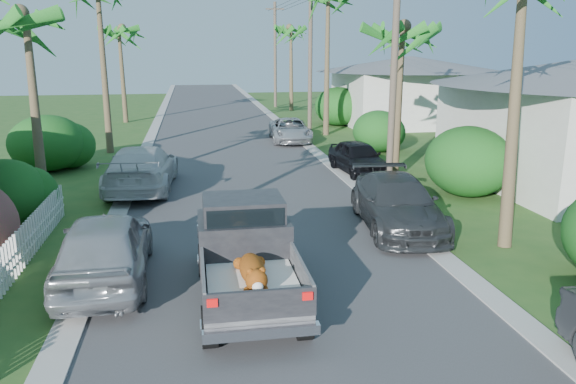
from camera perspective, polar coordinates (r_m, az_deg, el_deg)
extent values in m
cube|color=#38383A|center=(32.68, -6.40, 5.28)|extent=(8.00, 100.00, 0.02)
cube|color=#A5A39E|center=(32.72, -13.96, 4.99)|extent=(0.60, 100.00, 0.06)
cube|color=#A5A39E|center=(33.19, 1.07, 5.55)|extent=(0.60, 100.00, 0.06)
cylinder|color=black|center=(10.31, -7.98, -13.38)|extent=(0.28, 0.76, 0.76)
cylinder|color=black|center=(10.47, 1.59, -12.77)|extent=(0.28, 0.76, 0.76)
cylinder|color=black|center=(13.27, -8.46, -6.86)|extent=(0.28, 0.76, 0.76)
cylinder|color=black|center=(13.40, -1.13, -6.49)|extent=(0.28, 0.76, 0.76)
cube|color=slate|center=(10.83, -3.57, -10.41)|extent=(1.90, 2.40, 0.24)
cube|color=slate|center=(10.63, -8.60, -8.81)|extent=(0.06, 2.40, 0.55)
cube|color=slate|center=(10.80, 1.31, -8.25)|extent=(0.06, 2.40, 0.55)
cube|color=black|center=(9.62, -2.83, -11.36)|extent=(1.92, 0.08, 0.52)
cube|color=silver|center=(9.68, -2.68, -14.07)|extent=(1.98, 0.18, 0.18)
cube|color=red|center=(9.48, -7.70, -11.11)|extent=(0.18, 0.05, 0.14)
cube|color=red|center=(9.64, 2.00, -10.51)|extent=(0.18, 0.05, 0.14)
cube|color=black|center=(12.38, -4.53, -5.03)|extent=(1.94, 1.65, 1.10)
cube|color=black|center=(12.15, -4.60, -1.79)|extent=(1.70, 1.35, 0.55)
cube|color=black|center=(11.52, -4.29, -2.85)|extent=(1.60, 0.05, 0.45)
cube|color=black|center=(13.60, -5.01, -3.89)|extent=(1.94, 1.20, 0.80)
cube|color=white|center=(10.75, -3.59, -9.44)|extent=(1.70, 2.10, 0.16)
ellipsoid|color=orange|center=(10.72, -3.67, -7.76)|extent=(0.48, 1.25, 0.43)
sphere|color=orange|center=(10.00, -3.21, -8.95)|extent=(0.40, 0.40, 0.40)
ellipsoid|color=white|center=(10.76, -3.66, -8.26)|extent=(0.32, 0.86, 0.18)
imported|color=#2E3033|center=(16.71, 11.02, -1.18)|extent=(2.57, 5.30, 1.48)
imported|color=black|center=(23.82, 7.14, 3.48)|extent=(1.96, 4.11, 1.36)
imported|color=#ABAEB3|center=(31.85, 0.22, 6.29)|extent=(2.39, 4.73, 1.28)
imported|color=#A2A4A9|center=(13.31, -18.08, -5.38)|extent=(2.02, 4.83, 1.63)
imported|color=silver|center=(21.53, -14.64, 2.34)|extent=(2.66, 5.81, 1.65)
cone|color=brown|center=(19.96, -24.28, 7.24)|extent=(0.36, 0.61, 6.21)
cone|color=brown|center=(29.54, -18.19, 11.49)|extent=(0.36, 0.36, 8.00)
cone|color=brown|center=(41.52, -16.47, 11.23)|extent=(0.36, 0.75, 6.51)
cone|color=brown|center=(15.57, 22.02, 8.19)|extent=(0.36, 0.73, 7.51)
cone|color=brown|center=(23.86, 11.17, 8.97)|extent=(0.36, 0.54, 6.01)
cone|color=brown|center=(34.19, 3.99, 12.63)|extent=(0.36, 0.36, 8.20)
cone|color=brown|center=(47.97, 0.32, 12.34)|extent=(0.36, 0.63, 6.81)
ellipsoid|color=#154A19|center=(18.57, -26.88, -0.11)|extent=(2.40, 2.64, 2.00)
ellipsoid|color=#154A19|center=(26.26, -23.25, 4.59)|extent=(3.20, 3.52, 2.40)
ellipsoid|color=#154A19|center=(20.97, 17.85, 2.98)|extent=(3.00, 3.30, 2.50)
ellipsoid|color=#154A19|center=(29.06, 9.18, 6.12)|extent=(2.60, 2.86, 2.10)
ellipsoid|color=#154A19|center=(38.68, 5.13, 8.66)|extent=(3.20, 3.52, 2.60)
cube|color=white|center=(14.18, -26.38, -6.35)|extent=(0.10, 11.00, 1.00)
cube|color=silver|center=(40.20, 12.15, 9.33)|extent=(9.00, 8.00, 3.60)
cone|color=#595B60|center=(40.07, 12.33, 12.61)|extent=(6.48, 6.48, 1.00)
cylinder|color=brown|center=(21.54, 10.72, 12.43)|extent=(0.26, 0.26, 9.00)
cylinder|color=brown|center=(35.99, 2.28, 13.38)|extent=(0.26, 0.26, 9.00)
cylinder|color=brown|center=(50.76, -1.31, 13.70)|extent=(0.26, 0.26, 9.00)
cube|color=brown|center=(50.86, -1.34, 18.10)|extent=(1.60, 0.10, 0.10)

